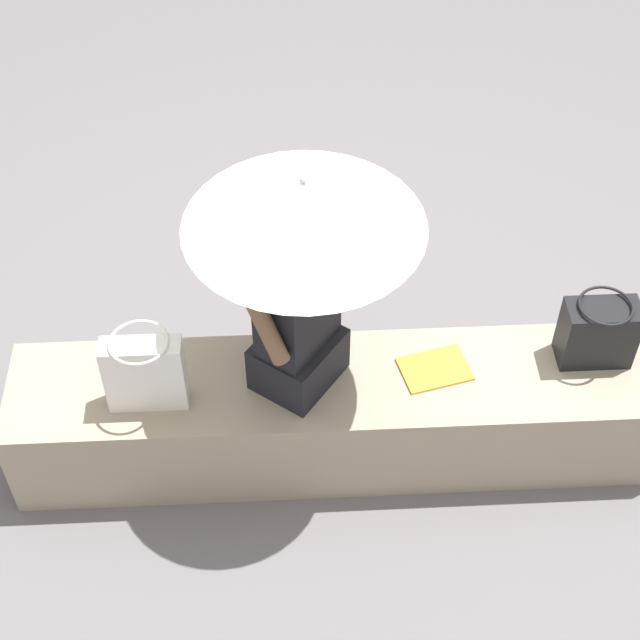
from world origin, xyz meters
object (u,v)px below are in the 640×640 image
(parasol, at_px, (304,205))
(tote_bag_canvas, at_px, (144,372))
(handbag_black, at_px, (598,332))
(magazine, at_px, (435,369))
(person_seated, at_px, (297,312))

(parasol, distance_m, tote_bag_canvas, 0.97)
(handbag_black, height_order, magazine, handbag_black)
(person_seated, bearing_deg, magazine, -179.35)
(tote_bag_canvas, height_order, magazine, tote_bag_canvas)
(parasol, relative_size, magazine, 3.71)
(person_seated, height_order, parasol, parasol)
(person_seated, bearing_deg, handbag_black, -177.81)
(person_seated, height_order, handbag_black, person_seated)
(handbag_black, height_order, tote_bag_canvas, tote_bag_canvas)
(parasol, xyz_separation_m, tote_bag_canvas, (0.64, 0.12, -0.73))
(person_seated, bearing_deg, tote_bag_canvas, 9.37)
(parasol, xyz_separation_m, magazine, (-0.53, 0.01, -0.90))
(person_seated, xyz_separation_m, tote_bag_canvas, (0.61, 0.10, -0.21))
(tote_bag_canvas, bearing_deg, person_seated, -170.63)
(parasol, height_order, magazine, parasol)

